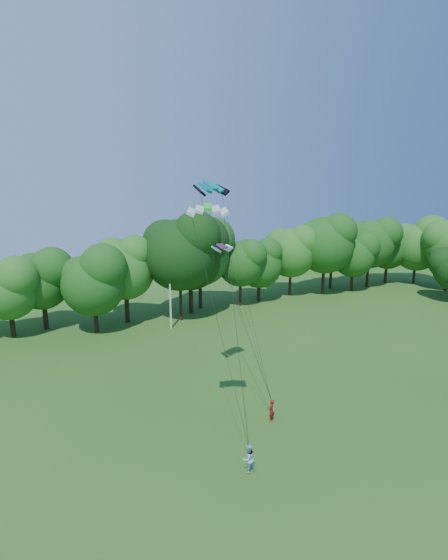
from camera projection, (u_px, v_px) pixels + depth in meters
name	position (u px, v px, depth m)	size (l,w,h in m)	color
ground	(343.00, 514.00, 23.39)	(160.00, 160.00, 0.00)	#245116
utility_pole	(170.00, 294.00, 50.98)	(1.65, 0.41, 8.36)	silver
kite_flyer_left	(271.00, 410.00, 32.13)	(0.61, 0.40, 1.68)	maroon
kite_flyer_right	(248.00, 458.00, 26.50)	(0.90, 0.70, 1.85)	#9FBEDD
kite_teal	(210.00, 186.00, 30.69)	(2.89, 2.03, 0.68)	#047383
kite_green	(208.00, 207.00, 24.59)	(2.55, 1.82, 0.39)	#20D41F
kite_pink	(222.00, 246.00, 35.37)	(1.81, 1.13, 0.31)	#F94585
tree_back_center	(190.00, 252.00, 56.07)	(8.96, 8.96, 13.03)	#2E2111
tree_back_east	(332.00, 247.00, 69.02)	(7.49, 7.49, 10.90)	#392217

